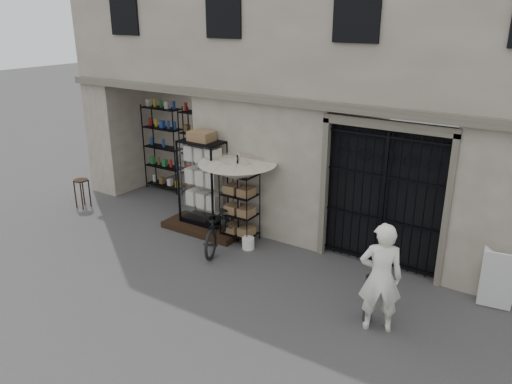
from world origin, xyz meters
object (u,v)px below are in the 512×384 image
Objects in this scene: wooden_stool at (82,193)px; shopkeeper at (376,328)px; display_cabinet at (203,186)px; white_bucket at (248,243)px; market_umbrella at (238,167)px; steel_bollard at (369,299)px; wire_rack at (240,206)px; bicycle at (221,246)px; easel_sign at (498,277)px.

wooden_stool reaches higher than shopkeeper.
wooden_stool is at bearing -158.31° from display_cabinet.
wooden_stool is at bearing -176.16° from white_bucket.
steel_bollard is at bearing -20.83° from market_umbrella.
display_cabinet is at bearing 160.06° from wire_rack.
wooden_stool is 0.41× the size of shopkeeper.
white_bucket is 3.69m from shopkeeper.
bicycle is at bearing -22.49° from display_cabinet.
easel_sign is at bearing -12.69° from bicycle.
wire_rack reaches higher than white_bucket.
market_umbrella is 2.09× the size of easel_sign.
easel_sign reaches higher than shopkeeper.
bicycle is 4.58m from wooden_stool.
market_umbrella is 1.71m from white_bucket.
easel_sign is at bearing 10.86° from display_cabinet.
steel_bollard is at bearing -55.80° from shopkeeper.
easel_sign is at bearing 4.59° from wooden_stool.
market_umbrella is 1.23× the size of bicycle.
market_umbrella reaches higher than display_cabinet.
display_cabinet reaches higher than white_bucket.
steel_bollard reaches higher than shopkeeper.
bicycle is (-0.17, -0.52, -0.83)m from wire_rack.
bicycle is 5.66m from easel_sign.
white_bucket is 5.17m from wooden_stool.
market_umbrella is 4.53m from shopkeeper.
display_cabinet reaches higher than bicycle.
shopkeeper is (5.01, -1.68, -1.06)m from display_cabinet.
wire_rack is 0.69× the size of market_umbrella.
display_cabinet is 0.89× the size of market_umbrella.
white_bucket reaches higher than shopkeeper.
bicycle reaches higher than white_bucket.
shopkeeper is at bearing -34.57° from bicycle.
steel_bollard is 2.40m from easel_sign.
white_bucket is (1.56, -0.39, -0.93)m from display_cabinet.
shopkeeper is at bearing -20.55° from white_bucket.
bicycle is 2.54× the size of wooden_stool.
shopkeeper is at bearing -31.22° from steel_bollard.
market_umbrella is 5.55m from easel_sign.
bicycle is (0.97, -0.62, -1.06)m from display_cabinet.
market_umbrella is 3.14× the size of wooden_stool.
easel_sign reaches higher than bicycle.
display_cabinet is 1.85m from white_bucket.
white_bucket is at bearing 177.53° from easel_sign.
easel_sign is (10.14, 0.81, 0.20)m from wooden_stool.
steel_bollard is 0.73× the size of easel_sign.
steel_bollard is at bearing -33.57° from bicycle.
wire_rack is 0.89× the size of shopkeeper.
steel_bollard is (3.68, -1.40, -1.35)m from market_umbrella.
wire_rack is at bearing -46.78° from shopkeeper.
steel_bollard is at bearing -36.48° from wire_rack.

